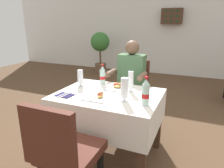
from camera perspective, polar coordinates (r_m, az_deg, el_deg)
The scene contains 16 objects.
ground_plane at distance 2.52m, azimuth 0.14°, elevation -19.36°, with size 11.00×11.00×0.00m, color brown.
back_wall at distance 6.25m, azimuth 16.61°, elevation 15.66°, with size 11.00×0.12×2.87m, color white.
main_dining_table at distance 2.27m, azimuth -1.01°, elevation -6.87°, with size 1.11×0.84×0.75m.
chair_far_diner_seat at distance 2.99m, azimuth 5.43°, elevation -1.46°, with size 0.44×0.50×0.97m.
chair_near_camera_side at distance 1.67m, azimuth -13.18°, elevation -17.75°, with size 0.44×0.50×0.97m.
seated_diner_far at distance 2.84m, azimuth 5.08°, elevation 0.88°, with size 0.50×0.46×1.26m.
plate_near_camera at distance 2.08m, azimuth -3.85°, elevation -3.52°, with size 0.25×0.25×0.06m.
plate_far_diner at distance 2.38m, azimuth 1.37°, elevation -0.69°, with size 0.25×0.25×0.06m.
beer_glass_left at distance 1.96m, azimuth 3.51°, elevation -1.57°, with size 0.07×0.07×0.23m.
beer_glass_middle at distance 2.46m, azimuth -8.84°, elevation 1.82°, with size 0.07×0.07×0.20m.
beer_glass_right at distance 2.25m, azimuth 5.24°, elevation 0.68°, with size 0.07×0.07×0.23m.
cola_bottle_primary at distance 2.53m, azimuth -2.66°, elevation 2.44°, with size 0.07×0.07×0.25m.
cola_bottle_secondary at distance 1.90m, azimuth 9.38°, elevation -2.40°, with size 0.07×0.07×0.27m.
napkin_cutlery_set at distance 2.20m, azimuth -13.06°, elevation -3.04°, with size 0.18×0.19×0.01m.
potted_plant_corner at distance 6.19m, azimuth -3.33°, elevation 10.53°, with size 0.56×0.56×1.22m.
wall_bottle_rack at distance 6.09m, azimuth 16.38°, elevation 17.71°, with size 0.56×0.21×0.42m.
Camera 1 is at (0.80, -1.87, 1.49)m, focal length 32.73 mm.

